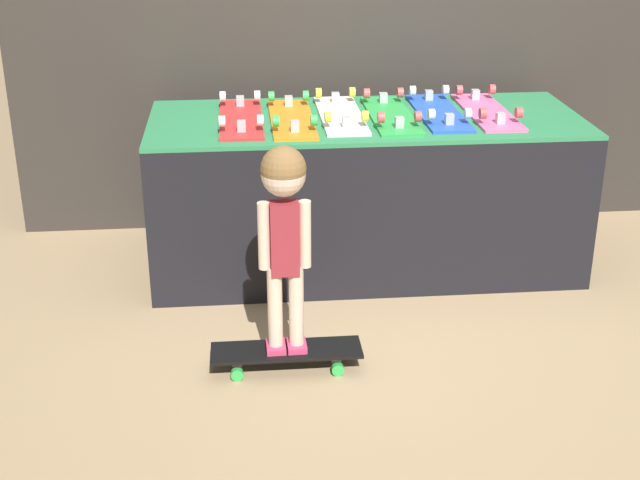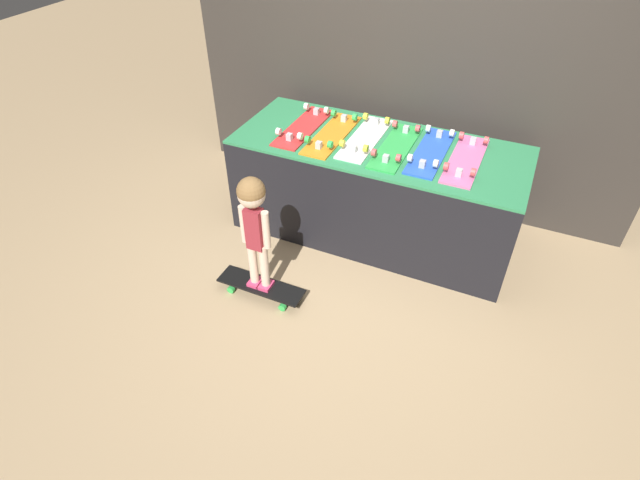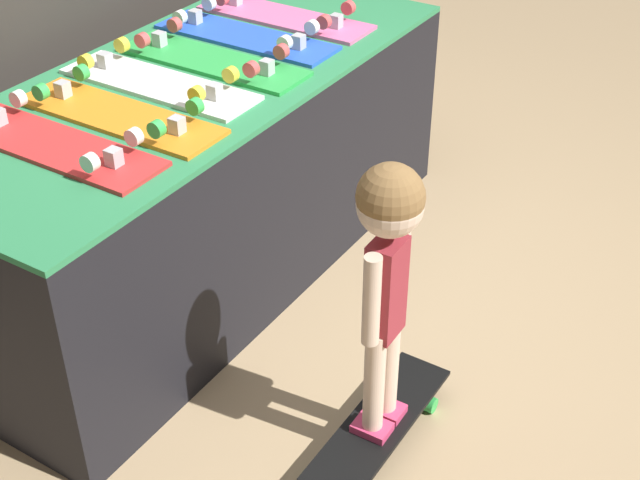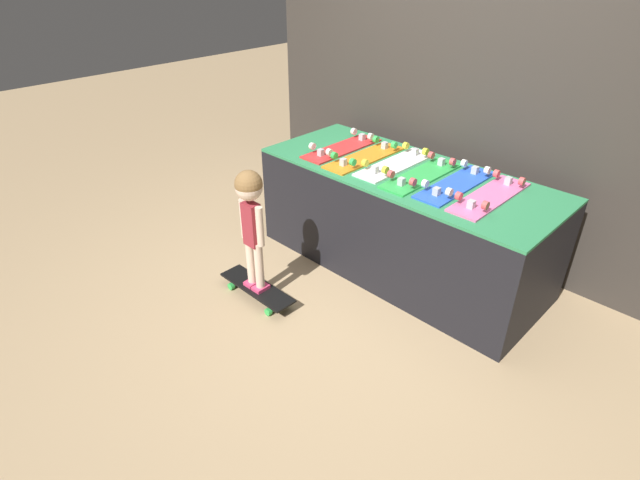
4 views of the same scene
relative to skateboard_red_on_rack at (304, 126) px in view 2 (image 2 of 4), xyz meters
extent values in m
plane|color=tan|center=(0.62, -0.64, -0.81)|extent=(16.00, 16.00, 0.00)
cube|color=#332D28|center=(0.62, 0.64, 0.41)|extent=(3.77, 0.10, 2.44)
cube|color=black|center=(0.62, 0.00, -0.42)|extent=(2.16, 0.88, 0.77)
cube|color=#2D7F4C|center=(0.62, 0.00, -0.03)|extent=(2.16, 0.88, 0.02)
cube|color=red|center=(0.00, 0.00, -0.01)|extent=(0.21, 0.72, 0.01)
cube|color=#B7B7BC|center=(0.00, 0.24, 0.02)|extent=(0.04, 0.04, 0.05)
cylinder|color=white|center=(0.09, 0.24, 0.05)|extent=(0.03, 0.05, 0.05)
cylinder|color=white|center=(-0.09, 0.24, 0.05)|extent=(0.03, 0.05, 0.05)
cube|color=#B7B7BC|center=(0.00, -0.24, 0.02)|extent=(0.04, 0.04, 0.05)
cylinder|color=white|center=(0.09, -0.24, 0.05)|extent=(0.03, 0.05, 0.05)
cylinder|color=white|center=(-0.09, -0.24, 0.05)|extent=(0.03, 0.05, 0.05)
cube|color=orange|center=(0.25, -0.02, -0.01)|extent=(0.21, 0.72, 0.01)
cube|color=#B7B7BC|center=(0.25, 0.22, 0.02)|extent=(0.04, 0.04, 0.05)
cylinder|color=green|center=(0.34, 0.22, 0.05)|extent=(0.03, 0.05, 0.05)
cylinder|color=green|center=(0.16, 0.22, 0.05)|extent=(0.03, 0.05, 0.05)
cube|color=#B7B7BC|center=(0.25, -0.26, 0.02)|extent=(0.04, 0.04, 0.05)
cylinder|color=green|center=(0.34, -0.26, 0.05)|extent=(0.03, 0.05, 0.05)
cylinder|color=green|center=(0.16, -0.26, 0.05)|extent=(0.03, 0.05, 0.05)
cube|color=white|center=(0.50, 0.03, -0.01)|extent=(0.21, 0.72, 0.01)
cube|color=#B7B7BC|center=(0.50, 0.27, 0.02)|extent=(0.04, 0.04, 0.05)
cylinder|color=yellow|center=(0.59, 0.27, 0.05)|extent=(0.03, 0.05, 0.05)
cylinder|color=yellow|center=(0.41, 0.27, 0.05)|extent=(0.03, 0.05, 0.05)
cube|color=#B7B7BC|center=(0.50, -0.21, 0.02)|extent=(0.04, 0.04, 0.05)
cylinder|color=yellow|center=(0.59, -0.21, 0.05)|extent=(0.03, 0.05, 0.05)
cylinder|color=yellow|center=(0.41, -0.21, 0.05)|extent=(0.03, 0.05, 0.05)
cube|color=green|center=(0.75, 0.00, -0.01)|extent=(0.21, 0.72, 0.01)
cube|color=#B7B7BC|center=(0.75, 0.23, 0.02)|extent=(0.04, 0.04, 0.05)
cylinder|color=#D84C4C|center=(0.84, 0.23, 0.05)|extent=(0.03, 0.05, 0.05)
cylinder|color=#D84C4C|center=(0.66, 0.23, 0.05)|extent=(0.03, 0.05, 0.05)
cube|color=#B7B7BC|center=(0.75, -0.24, 0.02)|extent=(0.04, 0.04, 0.05)
cylinder|color=#D84C4C|center=(0.84, -0.24, 0.05)|extent=(0.03, 0.05, 0.05)
cylinder|color=#D84C4C|center=(0.66, -0.24, 0.05)|extent=(0.03, 0.05, 0.05)
cube|color=blue|center=(1.00, 0.03, -0.01)|extent=(0.21, 0.72, 0.01)
cube|color=#B7B7BC|center=(1.00, 0.27, 0.02)|extent=(0.04, 0.04, 0.05)
cylinder|color=white|center=(1.09, 0.27, 0.05)|extent=(0.03, 0.05, 0.05)
cylinder|color=white|center=(0.91, 0.27, 0.05)|extent=(0.03, 0.05, 0.05)
cube|color=#B7B7BC|center=(1.00, -0.21, 0.02)|extent=(0.04, 0.04, 0.05)
cylinder|color=white|center=(1.09, -0.21, 0.05)|extent=(0.03, 0.05, 0.05)
cylinder|color=white|center=(0.91, -0.21, 0.05)|extent=(0.03, 0.05, 0.05)
cube|color=pink|center=(1.25, 0.02, -0.01)|extent=(0.21, 0.72, 0.01)
cube|color=#B7B7BC|center=(1.25, 0.26, 0.02)|extent=(0.04, 0.04, 0.05)
cylinder|color=#D84C4C|center=(1.34, 0.26, 0.05)|extent=(0.03, 0.05, 0.05)
cylinder|color=#D84C4C|center=(1.16, 0.26, 0.05)|extent=(0.03, 0.05, 0.05)
cube|color=#B7B7BC|center=(1.25, -0.22, 0.02)|extent=(0.04, 0.04, 0.05)
cylinder|color=#D84C4C|center=(1.34, -0.22, 0.05)|extent=(0.03, 0.05, 0.05)
cylinder|color=#D84C4C|center=(1.16, -0.22, 0.05)|extent=(0.03, 0.05, 0.05)
cube|color=black|center=(0.15, -1.04, -0.73)|extent=(0.63, 0.18, 0.01)
cube|color=#B7B7BC|center=(0.36, -1.04, -0.76)|extent=(0.04, 0.04, 0.05)
cylinder|color=green|center=(0.36, -0.97, -0.78)|extent=(0.05, 0.03, 0.05)
cylinder|color=green|center=(0.36, -1.12, -0.78)|extent=(0.05, 0.03, 0.05)
cube|color=#B7B7BC|center=(-0.06, -1.04, -0.76)|extent=(0.04, 0.04, 0.05)
cylinder|color=green|center=(-0.06, -0.97, -0.78)|extent=(0.05, 0.03, 0.05)
cylinder|color=green|center=(-0.06, -1.12, -0.78)|extent=(0.05, 0.03, 0.05)
cube|color=#E03D6B|center=(0.20, -1.04, -0.71)|extent=(0.08, 0.11, 0.03)
cylinder|color=beige|center=(0.20, -1.04, -0.52)|extent=(0.06, 0.06, 0.35)
cube|color=#E03D6B|center=(0.11, -1.04, -0.71)|extent=(0.08, 0.11, 0.03)
cylinder|color=beige|center=(0.11, -1.04, -0.52)|extent=(0.06, 0.06, 0.35)
cube|color=maroon|center=(0.15, -1.04, -0.21)|extent=(0.12, 0.08, 0.31)
cylinder|color=beige|center=(0.23, -1.04, -0.20)|extent=(0.05, 0.05, 0.28)
cylinder|color=beige|center=(0.07, -1.04, -0.20)|extent=(0.05, 0.05, 0.28)
sphere|color=beige|center=(0.15, -1.04, 0.05)|extent=(0.18, 0.18, 0.18)
sphere|color=olive|center=(0.15, -1.04, 0.08)|extent=(0.18, 0.18, 0.18)
camera|label=1|loc=(-0.01, -4.30, 1.16)|focal=50.00mm
camera|label=2|loc=(1.58, -3.17, 1.77)|focal=28.00mm
camera|label=3|loc=(-1.56, -1.91, 1.25)|focal=50.00mm
camera|label=4|loc=(2.47, -2.77, 1.39)|focal=28.00mm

